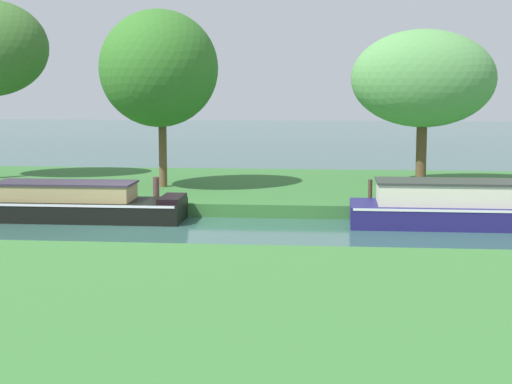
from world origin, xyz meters
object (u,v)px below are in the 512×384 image
(willow_tree_centre, at_px, (159,69))
(mooring_post_near, at_px, (370,192))
(black_barge, at_px, (69,204))
(navy_narrowboat, at_px, (452,207))
(willow_tree_right, at_px, (423,79))
(mooring_post_far, at_px, (156,189))

(willow_tree_centre, distance_m, mooring_post_near, 8.53)
(black_barge, height_order, mooring_post_near, mooring_post_near)
(navy_narrowboat, bearing_deg, willow_tree_centre, 155.44)
(black_barge, bearing_deg, willow_tree_right, 29.39)
(willow_tree_centre, xyz_separation_m, willow_tree_right, (9.02, 1.88, -0.35))
(black_barge, relative_size, willow_tree_right, 1.26)
(navy_narrowboat, distance_m, mooring_post_far, 8.87)
(black_barge, distance_m, willow_tree_right, 13.03)
(navy_narrowboat, distance_m, willow_tree_centre, 10.96)
(willow_tree_right, relative_size, mooring_post_near, 7.18)
(navy_narrowboat, height_order, willow_tree_centre, willow_tree_centre)
(navy_narrowboat, xyz_separation_m, mooring_post_far, (-8.79, 1.18, 0.22))
(willow_tree_right, bearing_deg, black_barge, -150.61)
(willow_tree_right, distance_m, mooring_post_far, 10.40)
(black_barge, bearing_deg, mooring_post_far, 26.43)
(black_barge, distance_m, navy_narrowboat, 11.17)
(black_barge, relative_size, mooring_post_far, 9.05)
(willow_tree_centre, relative_size, willow_tree_right, 1.11)
(navy_narrowboat, distance_m, mooring_post_near, 2.57)
(navy_narrowboat, bearing_deg, willow_tree_right, 92.65)
(willow_tree_centre, bearing_deg, navy_narrowboat, -24.56)
(navy_narrowboat, relative_size, mooring_post_near, 7.57)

